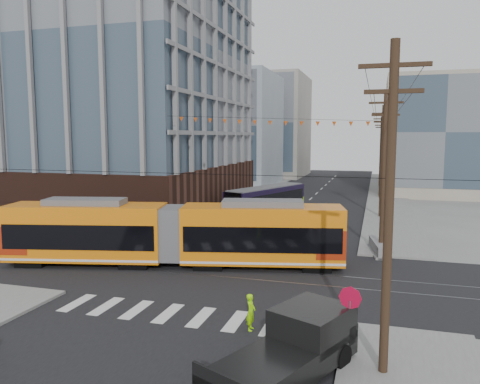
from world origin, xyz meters
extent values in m
plane|color=slate|center=(0.00, 0.00, 0.00)|extent=(160.00, 160.00, 0.00)
cube|color=#381E16|center=(-22.00, 23.00, 14.30)|extent=(30.00, 25.00, 28.60)
cube|color=#8C99A5|center=(-17.00, 52.00, 9.00)|extent=(18.00, 16.00, 18.00)
cube|color=gray|center=(16.00, 48.00, 8.00)|extent=(14.00, 14.00, 16.00)
cube|color=gray|center=(-14.00, 72.00, 10.00)|extent=(16.00, 18.00, 20.00)
cube|color=#8C99A5|center=(18.00, 68.00, 7.00)|extent=(16.00, 16.00, 14.00)
cylinder|color=black|center=(8.50, -6.00, 5.50)|extent=(0.30, 0.30, 11.00)
cylinder|color=black|center=(8.50, 56.00, 5.50)|extent=(0.30, 0.30, 11.00)
imported|color=gray|center=(-5.77, 14.10, 0.73)|extent=(2.54, 4.66, 1.46)
imported|color=#BCB1B2|center=(-5.84, 17.28, 0.76)|extent=(3.73, 5.67, 1.53)
imported|color=slate|center=(-5.49, 24.06, 0.64)|extent=(2.40, 4.75, 1.29)
imported|color=#99FF03|center=(3.26, -3.67, 0.77)|extent=(0.40, 0.58, 1.54)
cube|color=gray|center=(8.30, 11.24, 0.41)|extent=(1.57, 4.15, 0.81)
camera|label=1|loc=(8.09, -21.65, 8.00)|focal=35.00mm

